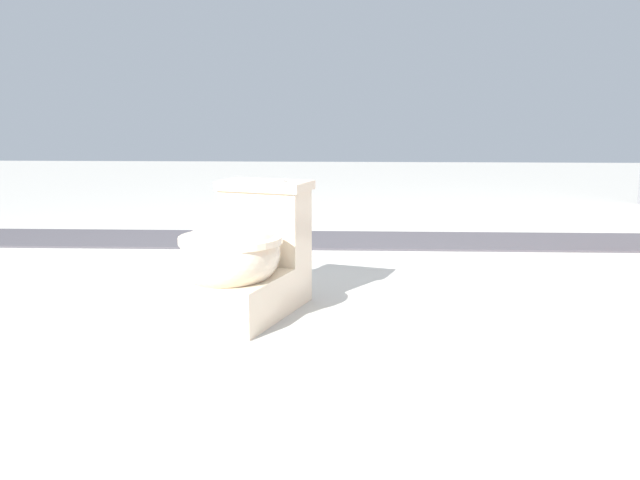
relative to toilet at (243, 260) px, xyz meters
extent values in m
plane|color=#A8A59E|center=(-0.24, 0.14, -0.22)|extent=(14.00, 14.00, 0.00)
cube|color=#423F44|center=(-1.55, 0.64, -0.21)|extent=(0.56, 8.00, 0.01)
cube|color=beige|center=(0.00, 0.00, -0.14)|extent=(0.68, 0.51, 0.17)
ellipsoid|color=beige|center=(0.09, -0.03, 0.04)|extent=(0.53, 0.48, 0.28)
cylinder|color=beige|center=(0.09, -0.03, 0.10)|extent=(0.49, 0.49, 0.03)
cube|color=beige|center=(-0.20, 0.07, 0.10)|extent=(0.28, 0.38, 0.30)
cube|color=beige|center=(-0.20, 0.07, 0.27)|extent=(0.31, 0.41, 0.04)
cylinder|color=silver|center=(-0.18, 0.14, 0.29)|extent=(0.02, 0.02, 0.01)
camera|label=1|loc=(2.82, 0.42, 0.62)|focal=42.00mm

